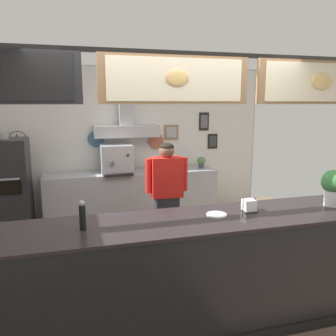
{
  "coord_description": "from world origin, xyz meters",
  "views": [
    {
      "loc": [
        -0.89,
        -3.26,
        2.09
      ],
      "look_at": [
        0.23,
        0.79,
        1.28
      ],
      "focal_mm": 36.42,
      "sensor_mm": 36.0,
      "label": 1
    }
  ],
  "objects_px": {
    "pizza_oven": "(8,191)",
    "shop_worker": "(167,197)",
    "espresso_machine": "(116,159)",
    "basil_vase": "(333,186)",
    "condiment_plate": "(217,215)",
    "pepper_grinder": "(82,215)",
    "napkin_holder": "(249,206)",
    "potted_thyme": "(156,163)",
    "potted_basil": "(201,162)"
  },
  "relations": [
    {
      "from": "espresso_machine",
      "to": "basil_vase",
      "type": "bearing_deg",
      "value": -57.48
    },
    {
      "from": "basil_vase",
      "to": "napkin_holder",
      "type": "bearing_deg",
      "value": 176.01
    },
    {
      "from": "potted_thyme",
      "to": "basil_vase",
      "type": "relative_size",
      "value": 0.6
    },
    {
      "from": "condiment_plate",
      "to": "basil_vase",
      "type": "bearing_deg",
      "value": -1.5
    },
    {
      "from": "espresso_machine",
      "to": "pepper_grinder",
      "type": "height_order",
      "value": "espresso_machine"
    },
    {
      "from": "espresso_machine",
      "to": "condiment_plate",
      "type": "height_order",
      "value": "espresso_machine"
    },
    {
      "from": "pizza_oven",
      "to": "napkin_holder",
      "type": "distance_m",
      "value": 3.65
    },
    {
      "from": "condiment_plate",
      "to": "basil_vase",
      "type": "height_order",
      "value": "basil_vase"
    },
    {
      "from": "shop_worker",
      "to": "pizza_oven",
      "type": "bearing_deg",
      "value": -25.97
    },
    {
      "from": "pepper_grinder",
      "to": "pizza_oven",
      "type": "bearing_deg",
      "value": 111.09
    },
    {
      "from": "condiment_plate",
      "to": "pepper_grinder",
      "type": "height_order",
      "value": "pepper_grinder"
    },
    {
      "from": "basil_vase",
      "to": "potted_basil",
      "type": "bearing_deg",
      "value": 95.82
    },
    {
      "from": "pizza_oven",
      "to": "condiment_plate",
      "type": "height_order",
      "value": "pizza_oven"
    },
    {
      "from": "pepper_grinder",
      "to": "shop_worker",
      "type": "bearing_deg",
      "value": 53.08
    },
    {
      "from": "shop_worker",
      "to": "potted_thyme",
      "type": "xyz_separation_m",
      "value": [
        0.18,
        1.36,
        0.21
      ]
    },
    {
      "from": "potted_basil",
      "to": "napkin_holder",
      "type": "relative_size",
      "value": 1.47
    },
    {
      "from": "pizza_oven",
      "to": "napkin_holder",
      "type": "relative_size",
      "value": 12.12
    },
    {
      "from": "shop_worker",
      "to": "potted_basil",
      "type": "bearing_deg",
      "value": -123.95
    },
    {
      "from": "espresso_machine",
      "to": "condiment_plate",
      "type": "distance_m",
      "value": 2.88
    },
    {
      "from": "condiment_plate",
      "to": "pizza_oven",
      "type": "bearing_deg",
      "value": 130.56
    },
    {
      "from": "potted_thyme",
      "to": "napkin_holder",
      "type": "xyz_separation_m",
      "value": [
        0.25,
        -2.78,
        0.05
      ]
    },
    {
      "from": "potted_thyme",
      "to": "pepper_grinder",
      "type": "distance_m",
      "value": 3.14
    },
    {
      "from": "pizza_oven",
      "to": "potted_thyme",
      "type": "bearing_deg",
      "value": 5.2
    },
    {
      "from": "shop_worker",
      "to": "condiment_plate",
      "type": "bearing_deg",
      "value": 95.48
    },
    {
      "from": "pepper_grinder",
      "to": "espresso_machine",
      "type": "bearing_deg",
      "value": 77.59
    },
    {
      "from": "potted_basil",
      "to": "pepper_grinder",
      "type": "relative_size",
      "value": 0.82
    },
    {
      "from": "espresso_machine",
      "to": "potted_thyme",
      "type": "xyz_separation_m",
      "value": [
        0.67,
        -0.01,
        -0.1
      ]
    },
    {
      "from": "espresso_machine",
      "to": "pepper_grinder",
      "type": "bearing_deg",
      "value": -102.41
    },
    {
      "from": "pepper_grinder",
      "to": "napkin_holder",
      "type": "distance_m",
      "value": 1.56
    },
    {
      "from": "potted_thyme",
      "to": "basil_vase",
      "type": "height_order",
      "value": "basil_vase"
    },
    {
      "from": "pizza_oven",
      "to": "shop_worker",
      "type": "bearing_deg",
      "value": -28.17
    },
    {
      "from": "espresso_machine",
      "to": "potted_basil",
      "type": "distance_m",
      "value": 1.53
    },
    {
      "from": "shop_worker",
      "to": "pepper_grinder",
      "type": "height_order",
      "value": "shop_worker"
    },
    {
      "from": "potted_basil",
      "to": "shop_worker",
      "type": "bearing_deg",
      "value": -126.15
    },
    {
      "from": "potted_basil",
      "to": "pepper_grinder",
      "type": "xyz_separation_m",
      "value": [
        -2.15,
        -2.9,
        0.13
      ]
    },
    {
      "from": "pepper_grinder",
      "to": "napkin_holder",
      "type": "height_order",
      "value": "pepper_grinder"
    },
    {
      "from": "pepper_grinder",
      "to": "napkin_holder",
      "type": "relative_size",
      "value": 1.79
    },
    {
      "from": "pizza_oven",
      "to": "espresso_machine",
      "type": "xyz_separation_m",
      "value": [
        1.65,
        0.22,
        0.38
      ]
    },
    {
      "from": "potted_thyme",
      "to": "shop_worker",
      "type": "bearing_deg",
      "value": -97.64
    },
    {
      "from": "potted_basil",
      "to": "pizza_oven",
      "type": "bearing_deg",
      "value": -175.24
    },
    {
      "from": "napkin_holder",
      "to": "basil_vase",
      "type": "bearing_deg",
      "value": -3.99
    },
    {
      "from": "pepper_grinder",
      "to": "potted_thyme",
      "type": "bearing_deg",
      "value": 65.41
    },
    {
      "from": "espresso_machine",
      "to": "napkin_holder",
      "type": "xyz_separation_m",
      "value": [
        0.92,
        -2.79,
        -0.05
      ]
    },
    {
      "from": "pizza_oven",
      "to": "espresso_machine",
      "type": "bearing_deg",
      "value": 7.66
    },
    {
      "from": "shop_worker",
      "to": "espresso_machine",
      "type": "xyz_separation_m",
      "value": [
        -0.49,
        1.37,
        0.32
      ]
    },
    {
      "from": "pizza_oven",
      "to": "condiment_plate",
      "type": "bearing_deg",
      "value": -49.44
    },
    {
      "from": "basil_vase",
      "to": "potted_thyme",
      "type": "bearing_deg",
      "value": 111.91
    },
    {
      "from": "pepper_grinder",
      "to": "basil_vase",
      "type": "xyz_separation_m",
      "value": [
        2.45,
        0.01,
        0.08
      ]
    },
    {
      "from": "shop_worker",
      "to": "potted_basil",
      "type": "relative_size",
      "value": 7.81
    },
    {
      "from": "espresso_machine",
      "to": "pepper_grinder",
      "type": "relative_size",
      "value": 2.2
    }
  ]
}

